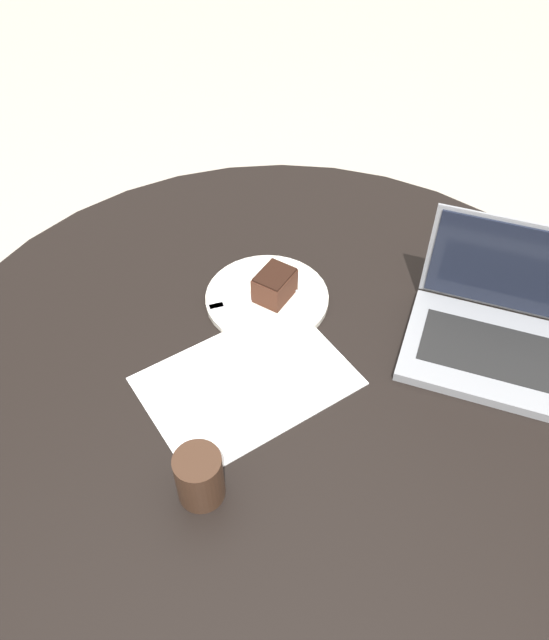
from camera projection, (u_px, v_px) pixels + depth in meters
ground_plane at (280, 549)px, 1.60m from camera, size 12.00×12.00×0.00m
dining_table at (282, 411)px, 1.15m from camera, size 1.29×1.29×0.72m
paper_document at (247, 381)px, 1.06m from camera, size 0.34×0.24×0.00m
plate at (267, 298)px, 1.19m from camera, size 0.23×0.23×0.01m
cake_slice at (275, 285)px, 1.16m from camera, size 0.09×0.08×0.06m
fork at (244, 301)px, 1.17m from camera, size 0.17×0.07×0.00m
coffee_glass at (199, 477)px, 0.89m from camera, size 0.07×0.07×0.09m
laptop at (501, 332)px, 1.08m from camera, size 0.37×0.39×0.21m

